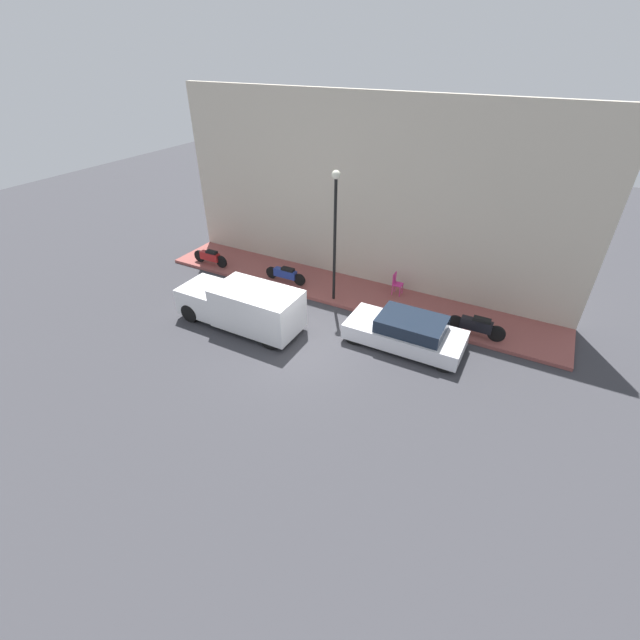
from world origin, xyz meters
TOP-DOWN VIEW (x-y plane):
  - ground_plane at (0.00, 0.00)m, footprint 60.00×60.00m
  - sidewalk at (4.45, 0.00)m, footprint 2.66×18.14m
  - building_facade at (5.93, 0.00)m, footprint 0.30×18.14m
  - parked_car at (1.89, -3.53)m, footprint 1.84×4.26m
  - delivery_van at (0.17, 2.56)m, footprint 1.81×5.04m
  - motorcycle_black at (3.53, -5.69)m, footprint 0.30×2.14m
  - motorcycle_red at (3.60, 7.09)m, footprint 0.30×1.99m
  - motorcycle_blue at (3.83, 2.86)m, footprint 0.30×2.06m
  - streetlamp at (3.49, 0.23)m, footprint 0.33×0.33m
  - cafe_chair at (5.16, -1.96)m, footprint 0.40×0.40m

SIDE VIEW (x-z plane):
  - ground_plane at x=0.00m, z-range 0.00..0.00m
  - sidewalk at x=4.45m, z-range 0.00..0.14m
  - motorcycle_blue at x=3.83m, z-range 0.18..0.90m
  - motorcycle_red at x=3.60m, z-range 0.18..0.94m
  - motorcycle_black at x=3.53m, z-range 0.19..0.99m
  - parked_car at x=1.89m, z-range -0.02..1.20m
  - cafe_chair at x=5.16m, z-range 0.21..1.19m
  - delivery_van at x=0.17m, z-range 0.03..1.77m
  - streetlamp at x=3.49m, z-range 0.89..6.28m
  - building_facade at x=5.93m, z-range 0.00..7.94m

